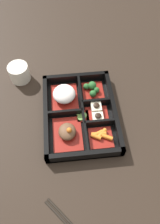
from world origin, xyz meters
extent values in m
plane|color=black|center=(0.00, 0.00, 0.00)|extent=(3.00, 3.00, 0.00)
cube|color=black|center=(0.00, 0.00, 0.01)|extent=(0.31, 0.24, 0.01)
cube|color=black|center=(0.00, -0.11, 0.02)|extent=(0.31, 0.01, 0.04)
cube|color=black|center=(0.00, 0.11, 0.02)|extent=(0.31, 0.01, 0.04)
cube|color=black|center=(-0.15, 0.00, 0.02)|extent=(0.01, 0.24, 0.04)
cube|color=black|center=(0.15, 0.00, 0.02)|extent=(0.01, 0.24, 0.04)
cube|color=black|center=(0.00, -0.01, 0.02)|extent=(0.29, 0.01, 0.04)
cube|color=black|center=(-0.05, -0.06, 0.02)|extent=(0.01, 0.10, 0.04)
cube|color=black|center=(0.03, -0.06, 0.02)|extent=(0.01, 0.10, 0.04)
cube|color=black|center=(0.00, 0.05, 0.02)|extent=(0.01, 0.11, 0.04)
cube|color=maroon|center=(-0.07, 0.05, 0.01)|extent=(0.12, 0.09, 0.01)
ellipsoid|color=brown|center=(-0.07, 0.05, 0.03)|extent=(0.06, 0.05, 0.03)
sphere|color=#D1661E|center=(-0.08, 0.04, 0.05)|extent=(0.02, 0.02, 0.02)
cube|color=maroon|center=(0.07, 0.05, 0.01)|extent=(0.12, 0.09, 0.01)
ellipsoid|color=silver|center=(0.07, 0.05, 0.04)|extent=(0.08, 0.08, 0.04)
cube|color=maroon|center=(-0.09, -0.06, 0.01)|extent=(0.07, 0.07, 0.01)
cylinder|color=orange|center=(-0.10, -0.07, 0.02)|extent=(0.03, 0.04, 0.01)
cylinder|color=orange|center=(-0.08, -0.05, 0.02)|extent=(0.03, 0.04, 0.01)
cylinder|color=orange|center=(-0.09, -0.04, 0.02)|extent=(0.03, 0.04, 0.01)
cylinder|color=orange|center=(-0.08, -0.06, 0.02)|extent=(0.03, 0.03, 0.01)
cylinder|color=orange|center=(-0.09, -0.05, 0.02)|extent=(0.01, 0.05, 0.01)
cube|color=maroon|center=(-0.01, -0.06, 0.01)|extent=(0.06, 0.07, 0.01)
cube|color=beige|center=(-0.03, -0.06, 0.02)|extent=(0.03, 0.04, 0.02)
ellipsoid|color=black|center=(-0.03, -0.06, 0.04)|extent=(0.02, 0.02, 0.01)
cube|color=beige|center=(0.01, -0.06, 0.02)|extent=(0.04, 0.03, 0.02)
ellipsoid|color=black|center=(0.01, -0.06, 0.04)|extent=(0.02, 0.02, 0.01)
cube|color=maroon|center=(0.09, -0.06, 0.01)|extent=(0.09, 0.07, 0.01)
sphere|color=#265B28|center=(0.07, -0.05, 0.03)|extent=(0.02, 0.02, 0.02)
sphere|color=#265B28|center=(0.10, -0.03, 0.03)|extent=(0.02, 0.02, 0.02)
sphere|color=#265B28|center=(0.08, -0.07, 0.03)|extent=(0.02, 0.02, 0.02)
sphere|color=#265B28|center=(0.10, -0.05, 0.03)|extent=(0.03, 0.03, 0.03)
cube|color=maroon|center=(-0.01, -0.01, 0.01)|extent=(0.04, 0.04, 0.01)
cylinder|color=#75A84C|center=(-0.01, -0.01, 0.02)|extent=(0.02, 0.02, 0.01)
cylinder|color=#75A84C|center=(-0.02, 0.00, 0.02)|extent=(0.02, 0.02, 0.00)
cylinder|color=#75A84C|center=(0.00, 0.00, 0.02)|extent=(0.03, 0.03, 0.00)
cylinder|color=beige|center=(0.19, 0.21, 0.03)|extent=(0.07, 0.07, 0.06)
cylinder|color=#597A38|center=(0.19, 0.21, 0.06)|extent=(0.06, 0.06, 0.01)
camera|label=1|loc=(-0.38, 0.04, 0.64)|focal=35.00mm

